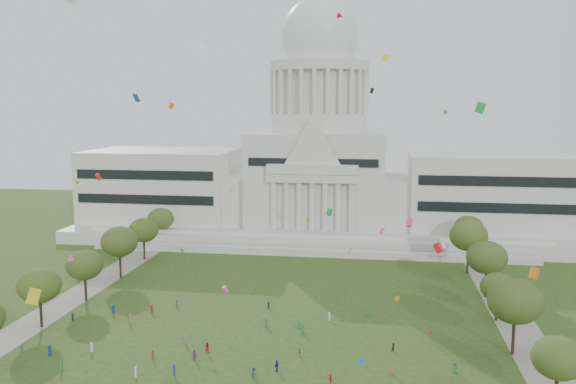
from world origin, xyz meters
TOP-DOWN VIEW (x-y plane):
  - ground at (0.00, 0.00)m, footprint 400.00×400.00m
  - capitol at (0.00, 113.59)m, footprint 160.00×64.50m
  - path_left at (-48.00, 30.00)m, footprint 8.00×160.00m
  - path_right at (48.00, 30.00)m, footprint 8.00×160.00m
  - row_tree_r_1 at (46.22, -1.75)m, footprint 7.58×7.58m
  - row_tree_l_2 at (-45.04, 17.30)m, footprint 8.42×8.42m
  - row_tree_r_2 at (44.17, 17.44)m, footprint 9.55×9.55m
  - row_tree_l_3 at (-44.09, 33.92)m, footprint 8.12×8.12m
  - row_tree_r_3 at (44.40, 34.48)m, footprint 7.01×7.01m
  - row_tree_l_4 at (-44.08, 52.42)m, footprint 9.29×9.29m
  - row_tree_r_4 at (44.76, 50.04)m, footprint 9.19×9.19m
  - row_tree_l_5 at (-45.22, 71.01)m, footprint 8.33×8.33m
  - row_tree_r_5 at (43.49, 70.19)m, footprint 9.82×9.82m
  - row_tree_l_6 at (-46.87, 89.14)m, footprint 8.19×8.19m
  - row_tree_r_6 at (45.96, 88.13)m, footprint 8.42×8.42m
  - person_0 at (33.30, 8.07)m, footprint 0.98×1.08m
  - person_2 at (23.49, 15.41)m, footprint 0.91×0.91m
  - person_3 at (13.41, 0.91)m, footprint 1.06×1.28m
  - person_4 at (4.33, 4.29)m, footprint 1.04×1.33m
  - person_5 at (-10.39, 6.58)m, footprint 1.63×1.85m
  - person_8 at (-9.19, 10.16)m, footprint 0.92×0.58m
  - person_10 at (7.23, 10.87)m, footprint 0.64×1.00m
  - distant_crowd at (-14.25, 15.25)m, footprint 64.90×36.71m
  - kite_swarm at (2.05, 6.65)m, footprint 82.18×106.77m

SIDE VIEW (x-z plane):
  - ground at x=0.00m, z-range 0.00..0.00m
  - path_left at x=-48.00m, z-range 0.00..0.04m
  - path_right at x=48.00m, z-range 0.00..0.04m
  - person_10 at x=7.23m, z-range 0.00..1.60m
  - person_2 at x=23.49m, z-range 0.00..1.64m
  - distant_crowd at x=-14.25m, z-range -0.10..1.84m
  - person_3 at x=13.41m, z-range 0.00..1.76m
  - person_0 at x=33.30m, z-range 0.00..1.85m
  - person_8 at x=-9.19m, z-range 0.00..1.87m
  - person_5 at x=-10.39m, z-range 0.00..1.92m
  - person_4 at x=4.33m, z-range 0.00..2.00m
  - row_tree_r_3 at x=44.40m, z-range 2.09..12.07m
  - row_tree_r_1 at x=46.22m, z-range 2.27..13.04m
  - row_tree_l_3 at x=-44.09m, z-range 2.43..13.98m
  - row_tree_l_6 at x=-46.87m, z-range 2.45..14.09m
  - row_tree_l_5 at x=-45.22m, z-range 2.49..14.34m
  - row_tree_r_6 at x=45.96m, z-range 2.52..14.49m
  - row_tree_l_2 at x=-45.04m, z-range 2.52..14.49m
  - row_tree_r_4 at x=44.76m, z-range 2.76..15.82m
  - row_tree_l_4 at x=-44.08m, z-range 2.79..16.00m
  - row_tree_r_2 at x=44.17m, z-range 2.87..16.45m
  - row_tree_r_5 at x=43.49m, z-range 2.95..16.91m
  - capitol at x=0.00m, z-range -23.35..67.95m
  - kite_swarm at x=2.05m, z-range -3.84..50.16m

